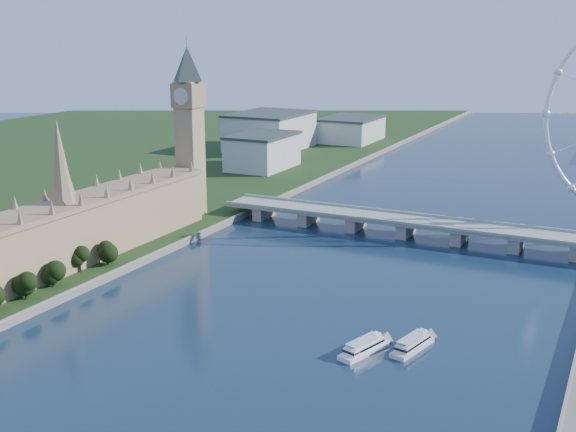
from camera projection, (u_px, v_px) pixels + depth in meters
The scene contains 6 objects.
parliament_range at pixel (65, 234), 341.93m from camera, with size 24.00×200.00×70.00m.
big_ben at pixel (189, 110), 423.78m from camera, with size 20.02×20.02×110.00m.
westminster_bridge at pixel (406, 224), 403.63m from camera, with size 220.00×22.00×9.50m.
city_skyline at pixel (542, 145), 610.60m from camera, with size 505.00×280.00×32.00m.
tour_boat_near at pixel (364, 353), 258.54m from camera, with size 6.49×25.61×5.62m, color white, non-canonical shape.
tour_boat_far at pixel (412, 350), 261.03m from camera, with size 6.39×25.25×5.53m, color silver, non-canonical shape.
Camera 1 is at (111.32, -79.13, 112.46)m, focal length 45.00 mm.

